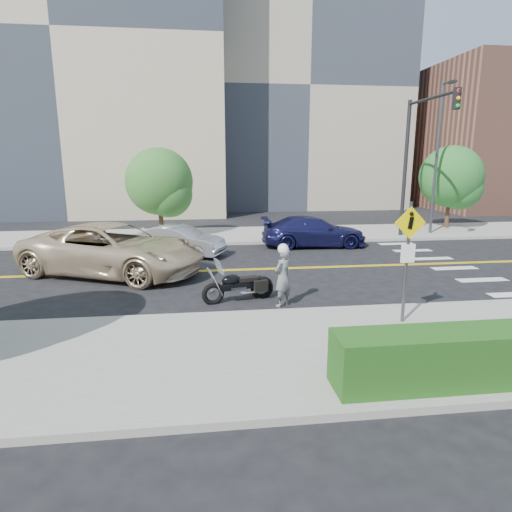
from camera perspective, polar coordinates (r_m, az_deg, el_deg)
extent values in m
plane|color=black|center=(16.41, -4.48, -1.92)|extent=(120.00, 120.00, 0.00)
cube|color=#9E9B91|center=(9.32, -2.19, -12.95)|extent=(60.00, 5.00, 0.15)
cube|color=#9E9B91|center=(23.73, -5.37, 2.74)|extent=(60.00, 5.00, 0.15)
cube|color=tan|center=(39.91, -22.46, 23.81)|extent=(22.00, 14.00, 25.00)
cube|color=#A39984|center=(43.19, 4.83, 20.34)|extent=(18.00, 14.00, 20.00)
cube|color=#8C5947|center=(44.77, 30.36, 13.31)|extent=(14.00, 12.00, 12.00)
cylinder|color=#4C4C51|center=(25.74, 22.92, 11.71)|extent=(0.16, 0.16, 8.00)
cylinder|color=black|center=(24.36, 19.25, 10.82)|extent=(0.20, 0.20, 7.00)
cylinder|color=black|center=(22.59, 22.46, 18.91)|extent=(0.14, 4.40, 0.14)
cube|color=black|center=(20.83, 25.21, 18.47)|extent=(0.28, 0.18, 0.90)
cylinder|color=#4C4C51|center=(11.04, 19.43, -0.93)|extent=(0.08, 0.08, 3.00)
cube|color=#F9D800|center=(10.83, 19.88, 4.19)|extent=(0.78, 0.03, 0.78)
cube|color=white|center=(10.96, 19.59, 0.31)|extent=(0.35, 0.03, 0.45)
imported|color=#B8B7BC|center=(12.20, 3.59, -2.81)|extent=(0.74, 0.72, 1.72)
sphere|color=white|center=(12.01, 3.64, 0.94)|extent=(0.31, 0.31, 0.31)
imported|color=beige|center=(16.45, -18.51, 0.85)|extent=(7.42, 5.63, 1.87)
imported|color=#AAACB1|center=(19.12, -10.22, 2.03)|extent=(4.26, 2.97, 1.33)
imported|color=#1A1B50|center=(21.05, 7.70, 3.25)|extent=(5.13, 2.23, 1.47)
cylinder|color=#382619|center=(23.38, -12.65, 6.98)|extent=(0.25, 0.25, 3.90)
sphere|color=#2D6A21|center=(23.30, -12.78, 9.65)|extent=(3.51, 3.51, 3.51)
cylinder|color=#382619|center=(28.26, 24.35, 7.29)|extent=(0.25, 0.25, 4.09)
sphere|color=#206620|center=(28.20, 24.56, 9.60)|extent=(3.62, 3.62, 3.62)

